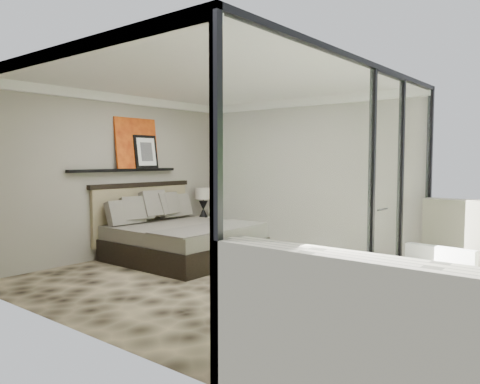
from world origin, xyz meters
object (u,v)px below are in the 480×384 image
Objects in this scene: nightstand at (202,230)px; bed at (179,238)px; table_lamp at (203,199)px; lounger at (414,295)px.

bed is at bearing -53.50° from nightstand.
bed is 4.17× the size of nightstand.
bed is at bearing -61.91° from table_lamp.
bed reaches higher than lounger.
table_lamp is at bearing 118.09° from bed.
lounger is (4.07, -0.37, -0.15)m from bed.
table_lamp reaches higher than nightstand.
lounger reaches higher than nightstand.
table_lamp is at bearing 164.93° from lounger.
bed is at bearing 179.63° from lounger.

